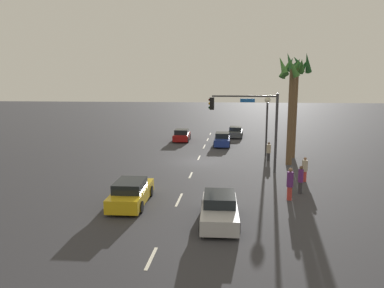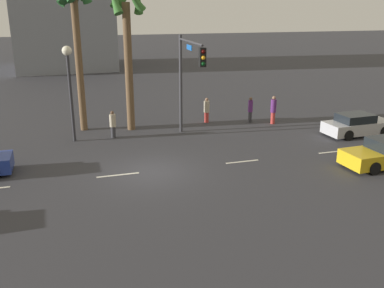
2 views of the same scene
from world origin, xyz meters
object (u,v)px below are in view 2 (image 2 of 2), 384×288
(traffic_signal, at_px, (188,71))
(pedestrian_2, at_px, (207,110))
(pedestrian_0, at_px, (250,109))
(pedestrian_1, at_px, (273,109))
(palm_tree_0, at_px, (127,31))
(palm_tree_1, at_px, (76,20))
(car_4, at_px, (357,125))
(streetlamp, at_px, (69,75))
(pedestrian_3, at_px, (113,124))

(traffic_signal, distance_m, pedestrian_2, 5.39)
(traffic_signal, xyz_separation_m, pedestrian_0, (5.34, 2.74, -3.22))
(traffic_signal, xyz_separation_m, pedestrian_1, (6.66, 1.88, -3.14))
(palm_tree_0, distance_m, palm_tree_1, 3.17)
(car_4, relative_size, palm_tree_1, 0.46)
(pedestrian_1, relative_size, pedestrian_2, 1.11)
(traffic_signal, xyz_separation_m, streetlamp, (-6.59, 1.70, -0.18))
(pedestrian_2, bearing_deg, pedestrian_0, -15.53)
(streetlamp, xyz_separation_m, pedestrian_3, (2.32, 0.03, -3.10))
(streetlamp, relative_size, pedestrian_3, 3.33)
(pedestrian_3, bearing_deg, pedestrian_2, 15.30)
(traffic_signal, bearing_deg, palm_tree_0, 132.38)
(pedestrian_3, relative_size, palm_tree_0, 0.18)
(car_4, distance_m, pedestrian_2, 9.85)
(palm_tree_1, bearing_deg, car_4, -20.80)
(streetlamp, relative_size, palm_tree_1, 0.58)
(palm_tree_0, bearing_deg, pedestrian_3, -132.55)
(car_4, xyz_separation_m, palm_tree_1, (-16.36, 6.22, 6.32))
(pedestrian_0, bearing_deg, palm_tree_1, 172.89)
(car_4, bearing_deg, pedestrian_1, 133.95)
(traffic_signal, height_order, palm_tree_0, palm_tree_0)
(pedestrian_0, bearing_deg, pedestrian_3, -174.00)
(car_4, xyz_separation_m, pedestrian_3, (-14.75, 3.81, 0.24))
(streetlamp, height_order, palm_tree_0, palm_tree_0)
(streetlamp, distance_m, pedestrian_0, 12.36)
(streetlamp, height_order, pedestrian_0, streetlamp)
(pedestrian_0, xyz_separation_m, pedestrian_2, (-2.94, 0.82, -0.04))
(pedestrian_3, distance_m, palm_tree_0, 5.77)
(traffic_signal, relative_size, palm_tree_1, 0.63)
(car_4, relative_size, traffic_signal, 0.72)
(palm_tree_1, bearing_deg, palm_tree_0, -17.54)
(traffic_signal, height_order, streetlamp, traffic_signal)
(car_4, height_order, pedestrian_2, pedestrian_2)
(car_4, height_order, pedestrian_1, pedestrian_1)
(pedestrian_1, height_order, palm_tree_1, palm_tree_1)
(traffic_signal, bearing_deg, streetlamp, 165.53)
(traffic_signal, height_order, pedestrian_0, traffic_signal)
(pedestrian_1, xyz_separation_m, palm_tree_0, (-9.58, 1.32, 5.27))
(pedestrian_2, xyz_separation_m, palm_tree_0, (-5.32, -0.35, 5.38))
(pedestrian_0, xyz_separation_m, pedestrian_3, (-9.61, -1.01, -0.06))
(pedestrian_3, bearing_deg, palm_tree_0, 47.45)
(palm_tree_1, bearing_deg, streetlamp, -106.33)
(pedestrian_3, distance_m, palm_tree_1, 6.73)
(pedestrian_0, bearing_deg, traffic_signal, -152.84)
(pedestrian_3, relative_size, palm_tree_1, 0.18)
(car_4, xyz_separation_m, palm_tree_0, (-13.40, 5.28, 5.65))
(car_4, bearing_deg, pedestrian_2, 145.12)
(pedestrian_2, distance_m, palm_tree_1, 10.27)
(streetlamp, height_order, pedestrian_3, streetlamp)
(car_4, height_order, streetlamp, streetlamp)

